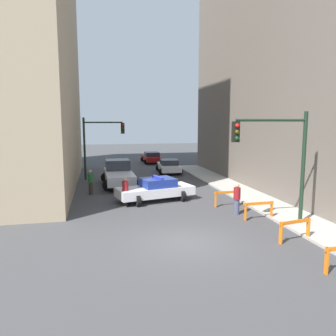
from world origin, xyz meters
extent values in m
plane|color=#424244|center=(0.00, 0.00, 0.00)|extent=(120.00, 120.00, 0.00)
cube|color=#B2ADA3|center=(6.20, 0.00, 0.06)|extent=(2.40, 44.00, 0.12)
cylinder|color=black|center=(5.90, 1.07, 2.72)|extent=(0.18, 0.18, 5.20)
cylinder|color=black|center=(4.20, 1.07, 4.92)|extent=(3.40, 0.12, 0.12)
cube|color=black|center=(2.50, 1.07, 4.42)|extent=(0.30, 0.22, 0.90)
sphere|color=red|center=(2.50, 0.92, 4.69)|extent=(0.18, 0.18, 0.18)
sphere|color=#4C3D0C|center=(2.50, 0.92, 4.42)|extent=(0.18, 0.18, 0.18)
sphere|color=#0C4219|center=(2.50, 0.92, 4.15)|extent=(0.18, 0.18, 0.18)
cylinder|color=black|center=(-4.40, 15.88, 2.60)|extent=(0.18, 0.18, 5.20)
cylinder|color=black|center=(-2.80, 15.88, 4.80)|extent=(3.20, 0.12, 0.12)
cube|color=black|center=(-1.20, 15.88, 4.30)|extent=(0.30, 0.22, 0.90)
sphere|color=red|center=(-1.20, 15.74, 4.57)|extent=(0.18, 0.18, 0.18)
sphere|color=#4C3D0C|center=(-1.20, 15.74, 4.30)|extent=(0.18, 0.18, 0.18)
sphere|color=#0C4219|center=(-1.20, 15.74, 4.03)|extent=(0.18, 0.18, 0.18)
cube|color=white|center=(0.03, 7.28, 0.60)|extent=(5.00, 2.89, 0.55)
cube|color=navy|center=(0.22, 7.32, 1.14)|extent=(2.30, 2.04, 0.52)
cylinder|color=black|center=(-1.18, 6.11, 0.33)|extent=(0.37, 0.69, 0.66)
cylinder|color=black|center=(-1.58, 7.77, 0.33)|extent=(0.37, 0.69, 0.66)
cylinder|color=black|center=(1.65, 6.79, 0.33)|extent=(0.37, 0.69, 0.66)
cylinder|color=black|center=(1.25, 8.45, 0.33)|extent=(0.37, 0.69, 0.66)
cube|color=#2633BF|center=(0.22, 7.32, 1.46)|extent=(0.52, 1.39, 0.12)
cube|color=silver|center=(-1.82, 12.49, 0.75)|extent=(2.09, 5.43, 0.70)
cube|color=#2D333D|center=(-1.83, 13.57, 1.50)|extent=(1.87, 1.76, 0.80)
cylinder|color=black|center=(-2.76, 14.15, 0.40)|extent=(0.80, 0.27, 0.80)
cylinder|color=black|center=(-0.92, 14.18, 0.40)|extent=(0.80, 0.27, 0.80)
cylinder|color=black|center=(-2.71, 10.81, 0.40)|extent=(0.80, 0.27, 0.80)
cylinder|color=black|center=(-0.87, 10.84, 0.40)|extent=(0.80, 0.27, 0.80)
cube|color=silver|center=(3.28, 18.00, 0.57)|extent=(2.13, 4.43, 0.52)
cube|color=#232833|center=(3.27, 17.83, 1.07)|extent=(1.72, 1.92, 0.48)
cylinder|color=black|center=(2.56, 19.39, 0.31)|extent=(0.64, 0.27, 0.62)
cylinder|color=black|center=(4.21, 19.26, 0.31)|extent=(0.64, 0.27, 0.62)
cylinder|color=black|center=(2.35, 16.74, 0.31)|extent=(0.64, 0.27, 0.62)
cylinder|color=black|center=(4.01, 16.61, 0.31)|extent=(0.64, 0.27, 0.62)
cube|color=maroon|center=(2.95, 25.93, 0.57)|extent=(1.84, 4.31, 0.52)
cube|color=#232833|center=(2.95, 25.76, 1.07)|extent=(1.60, 1.82, 0.48)
cylinder|color=black|center=(2.11, 27.25, 0.31)|extent=(0.62, 0.23, 0.62)
cylinder|color=black|center=(3.76, 27.27, 0.31)|extent=(0.62, 0.23, 0.62)
cylinder|color=black|center=(2.13, 24.59, 0.31)|extent=(0.62, 0.23, 0.62)
cylinder|color=black|center=(3.78, 24.60, 0.31)|extent=(0.62, 0.23, 0.62)
cylinder|color=#382D23|center=(-1.86, 6.53, 0.41)|extent=(0.39, 0.39, 0.82)
cylinder|color=maroon|center=(-1.86, 6.53, 1.13)|extent=(0.50, 0.50, 0.62)
sphere|color=tan|center=(-1.86, 6.53, 1.55)|extent=(0.31, 0.31, 0.22)
cylinder|color=#382D23|center=(-3.88, 10.04, 0.41)|extent=(0.39, 0.39, 0.82)
cylinder|color=#236633|center=(-3.88, 10.04, 1.13)|extent=(0.51, 0.51, 0.62)
sphere|color=tan|center=(-3.88, 10.04, 1.55)|extent=(0.31, 0.31, 0.22)
cylinder|color=#474C66|center=(3.70, 3.37, 0.41)|extent=(0.39, 0.39, 0.82)
cylinder|color=maroon|center=(3.70, 3.37, 1.13)|extent=(0.51, 0.51, 0.62)
sphere|color=tan|center=(3.70, 3.37, 1.55)|extent=(0.31, 0.31, 0.22)
cube|color=orange|center=(3.65, -3.64, 0.45)|extent=(0.06, 0.16, 0.90)
cube|color=orange|center=(4.37, -0.82, 0.83)|extent=(1.58, 0.34, 0.14)
cube|color=orange|center=(3.66, -0.95, 0.45)|extent=(0.08, 0.17, 0.90)
cube|color=orange|center=(5.08, -0.68, 0.45)|extent=(0.08, 0.17, 0.90)
cube|color=orange|center=(4.38, 2.26, 0.83)|extent=(1.60, 0.09, 0.14)
cube|color=orange|center=(3.66, 2.24, 0.45)|extent=(0.05, 0.16, 0.90)
cube|color=orange|center=(5.10, 2.27, 0.45)|extent=(0.05, 0.16, 0.90)
cube|color=orange|center=(3.86, 5.04, 0.83)|extent=(1.60, 0.15, 0.14)
cube|color=orange|center=(3.14, 5.00, 0.45)|extent=(0.06, 0.16, 0.90)
cube|color=orange|center=(4.58, 5.09, 0.45)|extent=(0.06, 0.16, 0.90)
camera|label=1|loc=(-3.42, -12.23, 4.85)|focal=35.00mm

